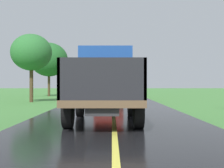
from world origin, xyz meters
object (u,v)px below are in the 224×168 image
Objects in this scene: banana_truck_far at (108,83)px; roadside_tree_near_left at (30,53)px; banana_truck_near at (105,82)px; roadside_tree_mid_right at (48,60)px.

roadside_tree_near_left is at bearing -148.19° from banana_truck_far.
banana_truck_far is (-0.02, 15.47, -0.01)m from banana_truck_near.
banana_truck_far is at bearing 31.81° from roadside_tree_near_left.
roadside_tree_near_left is (-5.95, -3.69, 2.36)m from banana_truck_far.
roadside_tree_mid_right is (-1.02, 11.39, 0.37)m from roadside_tree_near_left.
roadside_tree_mid_right reaches higher than roadside_tree_near_left.
banana_truck_near is 13.41m from roadside_tree_near_left.
banana_truck_near and banana_truck_far have the same top height.
banana_truck_near is 1.00× the size of banana_truck_far.
roadside_tree_near_left is 0.86× the size of roadside_tree_mid_right.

